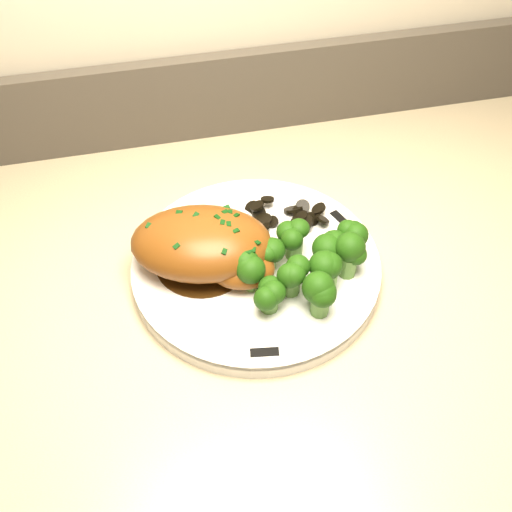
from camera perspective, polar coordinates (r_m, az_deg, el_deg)
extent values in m
cube|color=brown|center=(1.08, -9.43, -20.38)|extent=(1.89, 0.62, 0.81)
cube|color=beige|center=(0.71, -13.59, -7.51)|extent=(1.95, 0.64, 0.03)
cube|color=#4C443A|center=(0.89, -15.67, 12.09)|extent=(1.95, 0.02, 0.12)
cylinder|color=white|center=(0.73, 0.00, -1.02)|extent=(0.28, 0.28, 0.02)
cube|color=black|center=(0.77, 7.51, 3.28)|extent=(0.02, 0.03, 0.00)
cube|color=black|center=(0.76, -8.24, 2.50)|extent=(0.03, 0.03, 0.00)
cube|color=black|center=(0.65, 0.77, -8.57)|extent=(0.03, 0.01, 0.00)
cylinder|color=#361F09|center=(0.72, -4.73, -0.47)|extent=(0.11, 0.11, 0.00)
ellipsoid|color=brown|center=(0.70, -4.88, 1.16)|extent=(0.18, 0.14, 0.06)
ellipsoid|color=brown|center=(0.69, -1.26, -1.13)|extent=(0.08, 0.07, 0.03)
cube|color=#0B350B|center=(0.69, -8.80, 2.88)|extent=(0.01, 0.00, 0.00)
cube|color=#0B350B|center=(0.69, -7.31, 3.10)|extent=(0.01, 0.00, 0.00)
cube|color=#0B350B|center=(0.68, -5.78, 3.19)|extent=(0.01, 0.00, 0.00)
cube|color=#0B350B|center=(0.68, -4.22, 3.17)|extent=(0.01, 0.00, 0.00)
cube|color=#0B350B|center=(0.68, -2.66, 3.04)|extent=(0.01, 0.00, 0.00)
cube|color=#0B350B|center=(0.68, -1.09, 2.78)|extent=(0.01, 0.00, 0.00)
cylinder|color=black|center=(0.78, 4.56, 3.89)|extent=(0.02, 0.01, 0.01)
cylinder|color=black|center=(0.78, 4.30, 4.38)|extent=(0.02, 0.02, 0.01)
cylinder|color=black|center=(0.78, 3.80, 4.79)|extent=(0.02, 0.02, 0.01)
cylinder|color=black|center=(0.78, 3.10, 4.61)|extent=(0.02, 0.02, 0.01)
cylinder|color=black|center=(0.78, 2.34, 4.78)|extent=(0.02, 0.02, 0.01)
cylinder|color=black|center=(0.78, 1.57, 4.82)|extent=(0.02, 0.02, 0.01)
cylinder|color=black|center=(0.78, 0.88, 4.27)|extent=(0.02, 0.02, 0.01)
cylinder|color=black|center=(0.77, 0.36, 4.11)|extent=(0.03, 0.03, 0.00)
cylinder|color=black|center=(0.76, 0.07, 3.89)|extent=(0.02, 0.02, 0.01)
cylinder|color=black|center=(0.76, 0.04, 3.19)|extent=(0.02, 0.02, 0.02)
cylinder|color=black|center=(0.76, 0.30, 3.00)|extent=(0.03, 0.03, 0.01)
cylinder|color=black|center=(0.75, 0.81, 2.89)|extent=(0.03, 0.03, 0.01)
cylinder|color=black|center=(0.75, 1.51, 2.43)|extent=(0.03, 0.03, 0.01)
cylinder|color=black|center=(0.75, 2.31, 2.58)|extent=(0.02, 0.03, 0.01)
cylinder|color=black|center=(0.75, 3.12, 2.86)|extent=(0.03, 0.02, 0.02)
cylinder|color=black|center=(0.76, 3.80, 2.79)|extent=(0.03, 0.03, 0.02)
cylinder|color=black|center=(0.76, 4.32, 3.28)|extent=(0.03, 0.03, 0.01)
cylinder|color=black|center=(0.77, 4.60, 3.82)|extent=(0.03, 0.03, 0.01)
cylinder|color=#5A8C3B|center=(0.70, 1.00, -0.37)|extent=(0.02, 0.02, 0.03)
sphere|color=#123608|center=(0.69, 1.02, 0.58)|extent=(0.03, 0.03, 0.03)
cylinder|color=#5A8C3B|center=(0.72, 3.39, 0.71)|extent=(0.02, 0.02, 0.03)
sphere|color=#123608|center=(0.71, 3.45, 1.66)|extent=(0.03, 0.03, 0.03)
cylinder|color=#5A8C3B|center=(0.72, 6.33, 0.18)|extent=(0.02, 0.02, 0.03)
sphere|color=#123608|center=(0.70, 6.44, 1.13)|extent=(0.03, 0.03, 0.03)
cylinder|color=#5A8C3B|center=(0.68, 3.12, -2.53)|extent=(0.02, 0.02, 0.03)
sphere|color=#123608|center=(0.67, 3.18, -1.58)|extent=(0.03, 0.03, 0.03)
cylinder|color=#5A8C3B|center=(0.69, 6.38, -2.32)|extent=(0.02, 0.02, 0.03)
sphere|color=#123608|center=(0.68, 6.50, -1.38)|extent=(0.03, 0.03, 0.03)
cylinder|color=#5A8C3B|center=(0.71, 8.15, -0.91)|extent=(0.02, 0.02, 0.03)
sphere|color=#123608|center=(0.69, 8.30, 0.03)|extent=(0.03, 0.03, 0.03)
cylinder|color=#5A8C3B|center=(0.67, 1.17, -4.01)|extent=(0.02, 0.02, 0.03)
sphere|color=#123608|center=(0.65, 1.19, -3.08)|extent=(0.03, 0.03, 0.03)
cylinder|color=#5A8C3B|center=(0.67, 5.71, -4.35)|extent=(0.02, 0.02, 0.03)
sphere|color=#123608|center=(0.65, 5.82, -3.42)|extent=(0.03, 0.03, 0.03)
cylinder|color=#5A8C3B|center=(0.69, -0.38, -2.03)|extent=(0.02, 0.02, 0.03)
sphere|color=#123608|center=(0.67, -0.39, -1.08)|extent=(0.03, 0.03, 0.03)
cylinder|color=#5A8C3B|center=(0.73, 8.30, 0.85)|extent=(0.02, 0.02, 0.03)
sphere|color=#123608|center=(0.71, 8.45, 1.80)|extent=(0.03, 0.03, 0.03)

